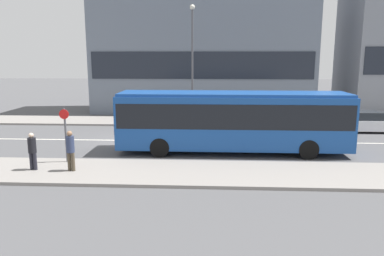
{
  "coord_description": "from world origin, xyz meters",
  "views": [
    {
      "loc": [
        4.91,
        -21.35,
        4.93
      ],
      "look_at": [
        3.88,
        -2.1,
        1.19
      ],
      "focal_mm": 35.0,
      "sensor_mm": 36.0,
      "label": 1
    }
  ],
  "objects_px": {
    "pedestrian_near_stop": "(32,149)",
    "pedestrian_down_pavement": "(70,148)",
    "street_lamp": "(192,54)",
    "city_bus": "(232,118)",
    "bus_stop_sign": "(65,131)",
    "parked_car_0": "(365,122)"
  },
  "relations": [
    {
      "from": "pedestrian_near_stop",
      "to": "pedestrian_down_pavement",
      "type": "bearing_deg",
      "value": 15.01
    },
    {
      "from": "pedestrian_down_pavement",
      "to": "street_lamp",
      "type": "distance_m",
      "value": 13.41
    },
    {
      "from": "pedestrian_near_stop",
      "to": "city_bus",
      "type": "bearing_deg",
      "value": 41.22
    },
    {
      "from": "pedestrian_near_stop",
      "to": "street_lamp",
      "type": "relative_size",
      "value": 0.19
    },
    {
      "from": "street_lamp",
      "to": "bus_stop_sign",
      "type": "bearing_deg",
      "value": -116.01
    },
    {
      "from": "pedestrian_down_pavement",
      "to": "bus_stop_sign",
      "type": "xyz_separation_m",
      "value": [
        -0.7,
        1.32,
        0.48
      ]
    },
    {
      "from": "parked_car_0",
      "to": "bus_stop_sign",
      "type": "relative_size",
      "value": 1.57
    },
    {
      "from": "parked_car_0",
      "to": "city_bus",
      "type": "bearing_deg",
      "value": -146.66
    },
    {
      "from": "parked_car_0",
      "to": "pedestrian_near_stop",
      "type": "distance_m",
      "value": 20.29
    },
    {
      "from": "bus_stop_sign",
      "to": "city_bus",
      "type": "bearing_deg",
      "value": 19.19
    },
    {
      "from": "parked_car_0",
      "to": "street_lamp",
      "type": "xyz_separation_m",
      "value": [
        -11.53,
        2.04,
        4.44
      ]
    },
    {
      "from": "city_bus",
      "to": "pedestrian_near_stop",
      "type": "height_order",
      "value": "city_bus"
    },
    {
      "from": "parked_car_0",
      "to": "pedestrian_down_pavement",
      "type": "relative_size",
      "value": 2.27
    },
    {
      "from": "street_lamp",
      "to": "city_bus",
      "type": "bearing_deg",
      "value": -72.79
    },
    {
      "from": "pedestrian_down_pavement",
      "to": "bus_stop_sign",
      "type": "height_order",
      "value": "bus_stop_sign"
    },
    {
      "from": "parked_car_0",
      "to": "pedestrian_down_pavement",
      "type": "height_order",
      "value": "pedestrian_down_pavement"
    },
    {
      "from": "city_bus",
      "to": "pedestrian_down_pavement",
      "type": "relative_size",
      "value": 6.8
    },
    {
      "from": "pedestrian_down_pavement",
      "to": "street_lamp",
      "type": "xyz_separation_m",
      "value": [
        4.51,
        11.99,
        3.96
      ]
    },
    {
      "from": "parked_car_0",
      "to": "bus_stop_sign",
      "type": "distance_m",
      "value": 18.86
    },
    {
      "from": "bus_stop_sign",
      "to": "street_lamp",
      "type": "xyz_separation_m",
      "value": [
        5.21,
        10.67,
        3.48
      ]
    },
    {
      "from": "street_lamp",
      "to": "pedestrian_down_pavement",
      "type": "bearing_deg",
      "value": -110.6
    },
    {
      "from": "pedestrian_near_stop",
      "to": "street_lamp",
      "type": "distance_m",
      "value": 14.04
    }
  ]
}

